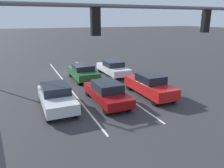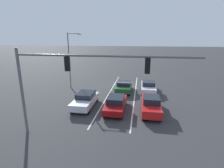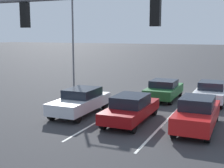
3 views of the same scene
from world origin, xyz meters
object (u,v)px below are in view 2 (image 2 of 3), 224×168
car_silver_rightlane_front (85,100)px  street_lamp_right_shoulder (70,57)px  traffic_signal_gantry (71,73)px  car_darkgreen_midlane_second (124,86)px  car_maroon_midlane_front (116,103)px  car_red_leftlane_front (151,104)px  car_white_leftlane_second (148,86)px

car_silver_rightlane_front → street_lamp_right_shoulder: street_lamp_right_shoulder is taller
traffic_signal_gantry → street_lamp_right_shoulder: bearing=-67.5°
car_darkgreen_midlane_second → street_lamp_right_shoulder: street_lamp_right_shoulder is taller
car_darkgreen_midlane_second → street_lamp_right_shoulder: size_ratio=0.56×
car_silver_rightlane_front → car_maroon_midlane_front: bearing=173.1°
car_silver_rightlane_front → street_lamp_right_shoulder: bearing=-58.1°
car_silver_rightlane_front → car_darkgreen_midlane_second: (-3.39, -5.88, -0.04)m
car_red_leftlane_front → car_darkgreen_midlane_second: bearing=-62.8°
traffic_signal_gantry → car_maroon_midlane_front: bearing=-114.1°
car_maroon_midlane_front → traffic_signal_gantry: (2.28, 5.11, 3.92)m
car_silver_rightlane_front → car_darkgreen_midlane_second: bearing=-120.0°
car_silver_rightlane_front → car_maroon_midlane_front: (-3.21, 0.39, -0.03)m
car_red_leftlane_front → car_darkgreen_midlane_second: car_red_leftlane_front is taller
car_red_leftlane_front → street_lamp_right_shoulder: 13.11m
car_maroon_midlane_front → car_red_leftlane_front: size_ratio=1.00×
car_white_leftlane_second → car_darkgreen_midlane_second: bearing=6.3°
car_red_leftlane_front → car_white_leftlane_second: 6.55m
car_maroon_midlane_front → traffic_signal_gantry: bearing=65.9°
car_white_leftlane_second → car_darkgreen_midlane_second: (3.16, 0.35, -0.01)m
car_darkgreen_midlane_second → traffic_signal_gantry: traffic_signal_gantry is taller
car_silver_rightlane_front → street_lamp_right_shoulder: (4.04, -6.48, 3.63)m
street_lamp_right_shoulder → car_silver_rightlane_front: bearing=121.9°
car_red_leftlane_front → car_darkgreen_midlane_second: 6.97m
car_white_leftlane_second → street_lamp_right_shoulder: street_lamp_right_shoulder is taller
car_silver_rightlane_front → car_white_leftlane_second: 9.04m
car_red_leftlane_front → traffic_signal_gantry: 8.58m
street_lamp_right_shoulder → car_maroon_midlane_front: bearing=136.5°
car_maroon_midlane_front → street_lamp_right_shoulder: bearing=-43.5°
street_lamp_right_shoulder → car_red_leftlane_front: bearing=147.3°
street_lamp_right_shoulder → traffic_signal_gantry: bearing=112.5°
car_darkgreen_midlane_second → traffic_signal_gantry: bearing=77.8°
car_white_leftlane_second → street_lamp_right_shoulder: (10.59, -0.25, 3.65)m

